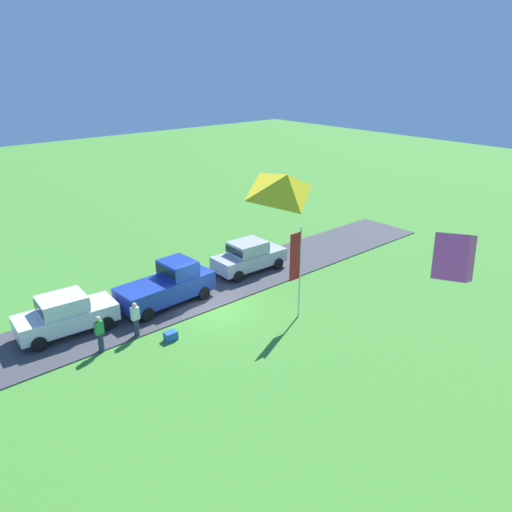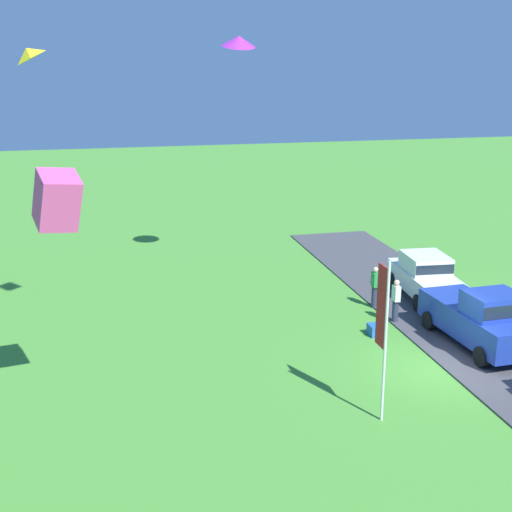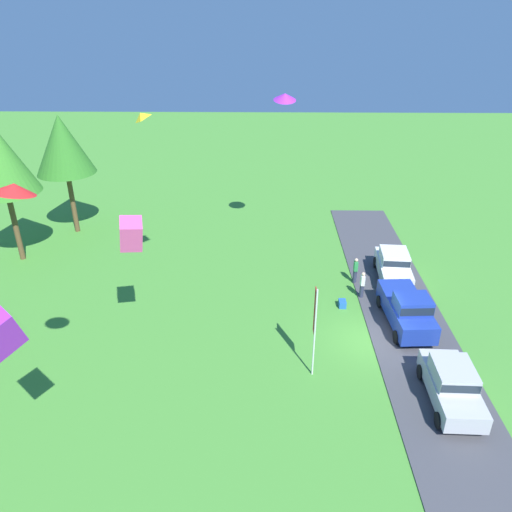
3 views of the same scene
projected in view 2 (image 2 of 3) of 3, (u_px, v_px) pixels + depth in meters
ground_plane at (442, 369)px, 23.18m from camera, size 120.00×120.00×0.00m
pavement_strip at (504, 361)px, 23.67m from camera, size 36.00×4.40×0.06m
car_pickup_by_flagpole at (481, 318)px, 24.57m from camera, size 5.09×2.24×2.14m
car_sedan_near_entrance at (425, 275)px, 29.54m from camera, size 4.53×2.23×1.84m
person_on_lawn at (375, 287)px, 28.56m from camera, size 0.36×0.24×1.71m
person_beside_suv at (396, 301)px, 26.94m from camera, size 0.36×0.24×1.71m
flag_banner at (383, 319)px, 19.37m from camera, size 0.71×0.08×4.64m
cooler_box at (374, 330)px, 25.90m from camera, size 0.56×0.40×0.40m
kite_diamond_trailing_tail at (26, 54)px, 24.71m from camera, size 1.09×0.88×0.69m
kite_delta_over_trees at (239, 41)px, 29.80m from camera, size 1.60×1.54×0.74m
kite_box_mid_center at (57, 200)px, 18.37m from camera, size 1.55×1.41×1.71m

